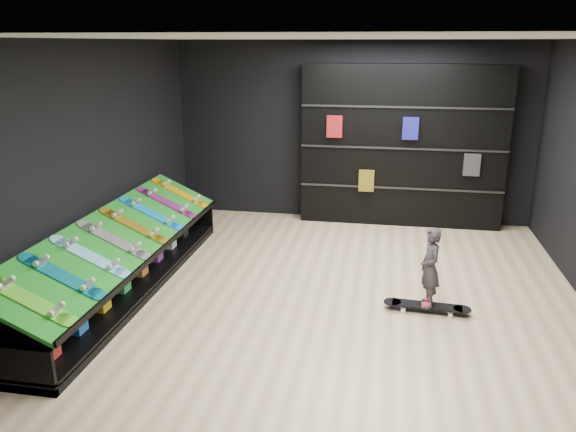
% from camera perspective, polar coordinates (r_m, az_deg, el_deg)
% --- Properties ---
extents(floor, '(6.00, 7.00, 0.01)m').
position_cam_1_polar(floor, '(6.72, 3.94, -8.90)').
color(floor, beige).
rests_on(floor, ground).
extents(ceiling, '(6.00, 7.00, 0.01)m').
position_cam_1_polar(ceiling, '(6.04, 4.55, 17.60)').
color(ceiling, white).
rests_on(ceiling, ground).
extents(wall_back, '(6.00, 0.02, 3.00)m').
position_cam_1_polar(wall_back, '(9.64, 6.49, 8.44)').
color(wall_back, black).
rests_on(wall_back, ground).
extents(wall_front, '(6.00, 0.02, 3.00)m').
position_cam_1_polar(wall_front, '(2.96, -3.25, -12.26)').
color(wall_front, black).
rests_on(wall_front, ground).
extents(wall_left, '(0.02, 7.00, 3.00)m').
position_cam_1_polar(wall_left, '(7.16, -20.46, 4.41)').
color(wall_left, black).
rests_on(wall_left, ground).
extents(display_rack, '(0.90, 4.50, 0.50)m').
position_cam_1_polar(display_rack, '(7.31, -16.38, -5.23)').
color(display_rack, black).
rests_on(display_rack, ground).
extents(turf_ramp, '(0.92, 4.50, 0.46)m').
position_cam_1_polar(turf_ramp, '(7.13, -16.33, -1.84)').
color(turf_ramp, '#116D14').
rests_on(turf_ramp, display_rack).
extents(back_shelving, '(3.29, 0.38, 2.63)m').
position_cam_1_polar(back_shelving, '(9.47, 11.51, 6.93)').
color(back_shelving, black).
rests_on(back_shelving, ground).
extents(floor_skateboard, '(0.99, 0.28, 0.09)m').
position_cam_1_polar(floor_skateboard, '(6.70, 13.90, -9.10)').
color(floor_skateboard, black).
rests_on(floor_skateboard, ground).
extents(child, '(0.19, 0.24, 0.55)m').
position_cam_1_polar(child, '(6.56, 14.11, -6.57)').
color(child, black).
rests_on(child, floor_skateboard).
extents(display_board_0, '(0.93, 0.22, 0.50)m').
position_cam_1_polar(display_board_0, '(5.61, -24.79, -7.78)').
color(display_board_0, green).
rests_on(display_board_0, turf_ramp).
extents(display_board_1, '(0.93, 0.22, 0.50)m').
position_cam_1_polar(display_board_1, '(6.01, -21.90, -5.72)').
color(display_board_1, '#0C8C99').
rests_on(display_board_1, turf_ramp).
extents(display_board_2, '(0.93, 0.22, 0.50)m').
position_cam_1_polar(display_board_2, '(6.44, -19.41, -3.93)').
color(display_board_2, '#0CB2E5').
rests_on(display_board_2, turf_ramp).
extents(display_board_3, '(0.93, 0.22, 0.50)m').
position_cam_1_polar(display_board_3, '(6.89, -17.24, -2.35)').
color(display_board_3, black).
rests_on(display_board_3, turf_ramp).
extents(display_board_4, '(0.93, 0.22, 0.50)m').
position_cam_1_polar(display_board_4, '(7.35, -15.34, -0.97)').
color(display_board_4, yellow).
rests_on(display_board_4, turf_ramp).
extents(display_board_5, '(0.93, 0.22, 0.50)m').
position_cam_1_polar(display_board_5, '(7.81, -13.67, 0.25)').
color(display_board_5, blue).
rests_on(display_board_5, turf_ramp).
extents(display_board_6, '(0.93, 0.22, 0.50)m').
position_cam_1_polar(display_board_6, '(8.29, -12.19, 1.33)').
color(display_board_6, '#2626BF').
rests_on(display_board_6, turf_ramp).
extents(display_board_7, '(0.93, 0.22, 0.50)m').
position_cam_1_polar(display_board_7, '(8.78, -10.87, 2.29)').
color(display_board_7, yellow).
rests_on(display_board_7, turf_ramp).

